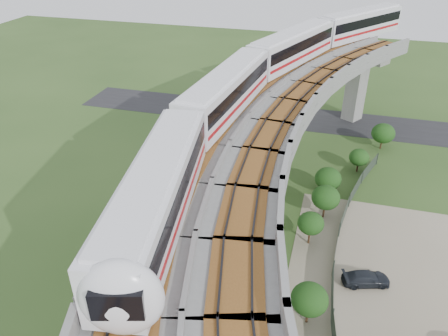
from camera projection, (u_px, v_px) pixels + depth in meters
The scene contains 13 objects.
ground at pixel (230, 255), 36.89m from camera, with size 160.00×160.00×0.00m, color #314D1F.
dirt_lot at pixel (407, 307), 31.98m from camera, with size 18.00×26.00×0.04m, color gray.
asphalt_road at pixel (284, 116), 61.77m from camera, with size 60.00×8.00×0.03m, color #232326.
viaduct at pixel (282, 169), 31.40m from camera, with size 19.58×73.98×11.40m.
metro_train at pixel (281, 71), 40.38m from camera, with size 17.79×59.99×3.64m.
fence at pixel (350, 270), 34.25m from camera, with size 3.87×38.73×1.50m.
tree_0 at pixel (383, 133), 52.38m from camera, with size 2.77×2.77×3.26m.
tree_1 at pixel (359, 157), 47.85m from camera, with size 2.17×2.17×2.71m.
tree_2 at pixel (328, 179), 44.11m from camera, with size 2.67×2.67×2.88m.
tree_3 at pixel (326, 198), 40.31m from camera, with size 2.63×2.63×3.37m.
tree_4 at pixel (311, 223), 37.09m from camera, with size 2.27×2.27×3.16m.
tree_5 at pixel (309, 299), 29.74m from camera, with size 2.60×2.60×3.37m.
car_dark at pixel (366, 278), 33.75m from camera, with size 1.50×3.69×1.07m, color black.
Camera 1 is at (7.04, -27.14, 25.08)m, focal length 35.00 mm.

